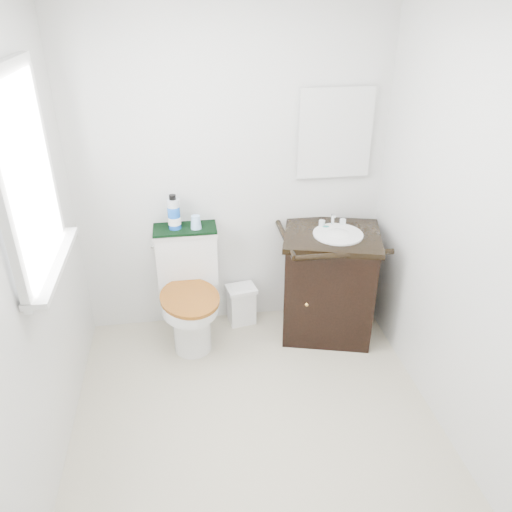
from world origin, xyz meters
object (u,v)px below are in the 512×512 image
object	(u,v)px
toilet	(190,295)
vanity	(329,281)
mouthwash_bottle	(174,213)
trash_bin	(241,304)
cup	(196,222)

from	to	relation	value
toilet	vanity	world-z (taller)	vanity
vanity	mouthwash_bottle	size ratio (longest dim) A/B	3.70
vanity	trash_bin	xyz separation A→B (m)	(-0.63, 0.20, -0.27)
vanity	mouthwash_bottle	xyz separation A→B (m)	(-1.09, 0.18, 0.53)
toilet	mouthwash_bottle	bearing A→B (deg)	118.77
trash_bin	cup	world-z (taller)	cup
toilet	cup	bearing A→B (deg)	51.48
mouthwash_bottle	cup	size ratio (longest dim) A/B	2.63
toilet	cup	size ratio (longest dim) A/B	8.83
mouthwash_bottle	cup	bearing A→B (deg)	-8.67
vanity	trash_bin	size ratio (longest dim) A/B	2.93
vanity	cup	xyz separation A→B (m)	(-0.94, 0.16, 0.47)
toilet	vanity	size ratio (longest dim) A/B	0.91
vanity	cup	size ratio (longest dim) A/B	9.75
mouthwash_bottle	toilet	bearing A→B (deg)	-61.23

